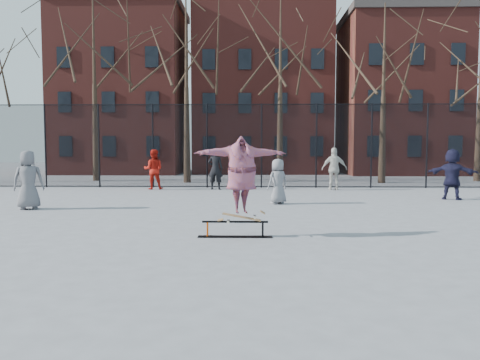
{
  "coord_description": "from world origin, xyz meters",
  "views": [
    {
      "loc": [
        0.74,
        -9.29,
        1.93
      ],
      "look_at": [
        0.47,
        1.5,
        1.17
      ],
      "focal_mm": 35.0,
      "sensor_mm": 36.0,
      "label": 1
    }
  ],
  "objects_px": {
    "skater": "(242,177)",
    "bystander_navy": "(452,174)",
    "bystander_red": "(153,169)",
    "skate_rail": "(235,231)",
    "bystander_black": "(215,169)",
    "bystander_white": "(334,169)",
    "bystander_extra": "(278,181)",
    "bystander_grey": "(28,180)",
    "skateboard": "(242,218)"
  },
  "relations": [
    {
      "from": "skater",
      "to": "bystander_navy",
      "type": "height_order",
      "value": "skater"
    },
    {
      "from": "bystander_red",
      "to": "bystander_navy",
      "type": "height_order",
      "value": "bystander_navy"
    },
    {
      "from": "skate_rail",
      "to": "bystander_black",
      "type": "height_order",
      "value": "bystander_black"
    },
    {
      "from": "bystander_white",
      "to": "skate_rail",
      "type": "bearing_deg",
      "value": 72.4
    },
    {
      "from": "bystander_white",
      "to": "bystander_red",
      "type": "bearing_deg",
      "value": 1.54
    },
    {
      "from": "bystander_extra",
      "to": "bystander_grey",
      "type": "bearing_deg",
      "value": -19.46
    },
    {
      "from": "skateboard",
      "to": "bystander_extra",
      "type": "xyz_separation_m",
      "value": [
        1.1,
        5.92,
        0.36
      ]
    },
    {
      "from": "skater",
      "to": "bystander_extra",
      "type": "xyz_separation_m",
      "value": [
        1.1,
        5.92,
        -0.51
      ]
    },
    {
      "from": "bystander_red",
      "to": "bystander_white",
      "type": "relative_size",
      "value": 0.96
    },
    {
      "from": "bystander_navy",
      "to": "bystander_extra",
      "type": "height_order",
      "value": "bystander_navy"
    },
    {
      "from": "bystander_navy",
      "to": "bystander_grey",
      "type": "bearing_deg",
      "value": 40.67
    },
    {
      "from": "bystander_black",
      "to": "bystander_white",
      "type": "bearing_deg",
      "value": -175.18
    },
    {
      "from": "skate_rail",
      "to": "skater",
      "type": "bearing_deg",
      "value": 0.0
    },
    {
      "from": "skate_rail",
      "to": "bystander_red",
      "type": "xyz_separation_m",
      "value": [
        -4.15,
        11.35,
        0.78
      ]
    },
    {
      "from": "skate_rail",
      "to": "skater",
      "type": "relative_size",
      "value": 0.79
    },
    {
      "from": "skater",
      "to": "bystander_red",
      "type": "relative_size",
      "value": 1.11
    },
    {
      "from": "bystander_extra",
      "to": "bystander_black",
      "type": "bearing_deg",
      "value": -95.62
    },
    {
      "from": "skater",
      "to": "bystander_extra",
      "type": "bearing_deg",
      "value": 64.88
    },
    {
      "from": "bystander_grey",
      "to": "bystander_red",
      "type": "height_order",
      "value": "bystander_grey"
    },
    {
      "from": "skateboard",
      "to": "bystander_black",
      "type": "bearing_deg",
      "value": 97.27
    },
    {
      "from": "bystander_grey",
      "to": "bystander_extra",
      "type": "relative_size",
      "value": 1.2
    },
    {
      "from": "skate_rail",
      "to": "bystander_navy",
      "type": "xyz_separation_m",
      "value": [
        7.75,
        7.45,
        0.8
      ]
    },
    {
      "from": "bystander_white",
      "to": "bystander_extra",
      "type": "bearing_deg",
      "value": 64.24
    },
    {
      "from": "skate_rail",
      "to": "skater",
      "type": "distance_m",
      "value": 1.16
    },
    {
      "from": "skateboard",
      "to": "skater",
      "type": "relative_size",
      "value": 0.44
    },
    {
      "from": "bystander_red",
      "to": "bystander_extra",
      "type": "xyz_separation_m",
      "value": [
        5.4,
        -5.43,
        -0.15
      ]
    },
    {
      "from": "skateboard",
      "to": "bystander_white",
      "type": "height_order",
      "value": "bystander_white"
    },
    {
      "from": "bystander_black",
      "to": "bystander_grey",
      "type": "bearing_deg",
      "value": 59.12
    },
    {
      "from": "skate_rail",
      "to": "skateboard",
      "type": "distance_m",
      "value": 0.3
    },
    {
      "from": "bystander_grey",
      "to": "bystander_extra",
      "type": "distance_m",
      "value": 7.98
    },
    {
      "from": "bystander_white",
      "to": "bystander_extra",
      "type": "xyz_separation_m",
      "value": [
        -2.84,
        -5.31,
        -0.19
      ]
    },
    {
      "from": "skateboard",
      "to": "bystander_grey",
      "type": "xyz_separation_m",
      "value": [
        -6.72,
        4.35,
        0.51
      ]
    },
    {
      "from": "bystander_white",
      "to": "bystander_navy",
      "type": "distance_m",
      "value": 5.27
    },
    {
      "from": "bystander_black",
      "to": "bystander_red",
      "type": "height_order",
      "value": "bystander_black"
    },
    {
      "from": "skateboard",
      "to": "bystander_red",
      "type": "distance_m",
      "value": 12.15
    },
    {
      "from": "skateboard",
      "to": "bystander_extra",
      "type": "bearing_deg",
      "value": 79.44
    },
    {
      "from": "bystander_white",
      "to": "skateboard",
      "type": "bearing_deg",
      "value": 73.03
    },
    {
      "from": "bystander_white",
      "to": "bystander_navy",
      "type": "height_order",
      "value": "bystander_white"
    },
    {
      "from": "skate_rail",
      "to": "bystander_white",
      "type": "distance_m",
      "value": 11.98
    },
    {
      "from": "bystander_grey",
      "to": "bystander_black",
      "type": "relative_size",
      "value": 0.97
    },
    {
      "from": "bystander_red",
      "to": "bystander_extra",
      "type": "distance_m",
      "value": 7.66
    },
    {
      "from": "bystander_grey",
      "to": "bystander_black",
      "type": "height_order",
      "value": "bystander_black"
    },
    {
      "from": "skateboard",
      "to": "bystander_extra",
      "type": "distance_m",
      "value": 6.04
    },
    {
      "from": "skater",
      "to": "bystander_black",
      "type": "height_order",
      "value": "skater"
    },
    {
      "from": "bystander_extra",
      "to": "skateboard",
      "type": "bearing_deg",
      "value": 48.65
    },
    {
      "from": "skateboard",
      "to": "bystander_red",
      "type": "height_order",
      "value": "bystander_red"
    },
    {
      "from": "skater",
      "to": "bystander_black",
      "type": "xyz_separation_m",
      "value": [
        -1.45,
        11.35,
        -0.34
      ]
    },
    {
      "from": "skateboard",
      "to": "bystander_black",
      "type": "distance_m",
      "value": 11.46
    },
    {
      "from": "bystander_red",
      "to": "bystander_navy",
      "type": "relative_size",
      "value": 0.98
    },
    {
      "from": "bystander_extra",
      "to": "bystander_white",
      "type": "bearing_deg",
      "value": -148.94
    }
  ]
}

